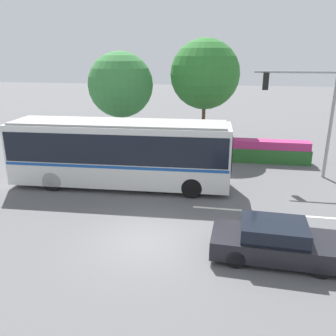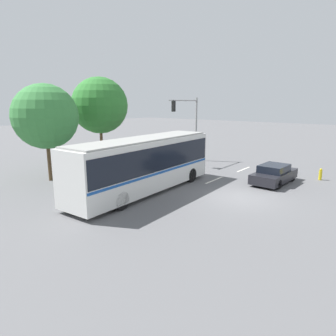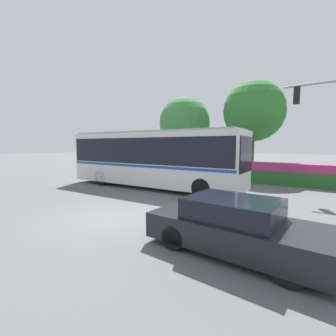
{
  "view_description": "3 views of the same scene",
  "coord_description": "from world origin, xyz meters",
  "px_view_note": "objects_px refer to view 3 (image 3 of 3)",
  "views": [
    {
      "loc": [
        2.81,
        -11.16,
        6.64
      ],
      "look_at": [
        0.17,
        3.89,
        1.61
      ],
      "focal_mm": 36.92,
      "sensor_mm": 36.0,
      "label": 1
    },
    {
      "loc": [
        -16.19,
        -7.26,
        5.59
      ],
      "look_at": [
        -1.99,
        3.93,
        1.63
      ],
      "focal_mm": 32.13,
      "sensor_mm": 36.0,
      "label": 2
    },
    {
      "loc": [
        6.47,
        -5.96,
        2.64
      ],
      "look_at": [
        -1.38,
        5.27,
        1.28
      ],
      "focal_mm": 25.24,
      "sensor_mm": 36.0,
      "label": 3
    }
  ],
  "objects_px": {
    "city_bus": "(152,156)",
    "street_tree_centre": "(254,111)",
    "sedan_foreground": "(236,227)",
    "street_tree_left": "(185,123)"
  },
  "relations": [
    {
      "from": "city_bus",
      "to": "sedan_foreground",
      "type": "relative_size",
      "value": 2.6
    },
    {
      "from": "street_tree_left",
      "to": "street_tree_centre",
      "type": "bearing_deg",
      "value": 11.4
    },
    {
      "from": "street_tree_left",
      "to": "street_tree_centre",
      "type": "xyz_separation_m",
      "value": [
        5.8,
        1.17,
        0.71
      ]
    },
    {
      "from": "sedan_foreground",
      "to": "street_tree_left",
      "type": "height_order",
      "value": "street_tree_left"
    },
    {
      "from": "city_bus",
      "to": "street_tree_centre",
      "type": "distance_m",
      "value": 9.9
    },
    {
      "from": "city_bus",
      "to": "street_tree_centre",
      "type": "height_order",
      "value": "street_tree_centre"
    },
    {
      "from": "sedan_foreground",
      "to": "street_tree_centre",
      "type": "xyz_separation_m",
      "value": [
        -3.56,
        14.28,
        4.69
      ]
    },
    {
      "from": "sedan_foreground",
      "to": "street_tree_centre",
      "type": "bearing_deg",
      "value": 106.48
    },
    {
      "from": "city_bus",
      "to": "street_tree_centre",
      "type": "xyz_separation_m",
      "value": [
        3.66,
        8.56,
        3.37
      ]
    },
    {
      "from": "city_bus",
      "to": "street_tree_left",
      "type": "height_order",
      "value": "street_tree_left"
    }
  ]
}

